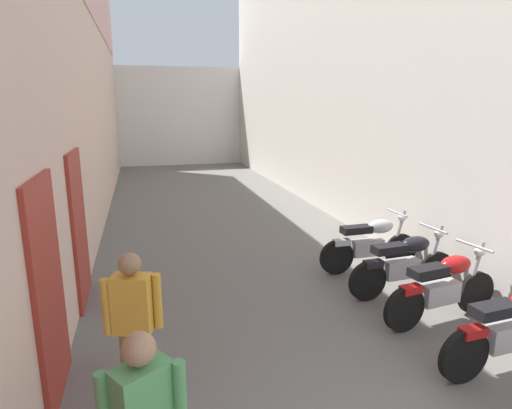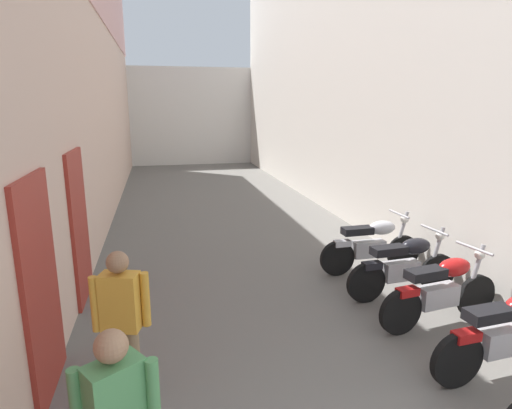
% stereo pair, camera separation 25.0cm
% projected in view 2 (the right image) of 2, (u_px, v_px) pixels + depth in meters
% --- Properties ---
extents(ground_plane, '(35.74, 35.74, 0.00)m').
position_uv_depth(ground_plane, '(240.00, 239.00, 9.23)').
color(ground_plane, '#66635E').
extents(building_left, '(0.45, 19.74, 8.63)m').
position_uv_depth(building_left, '(87.00, 33.00, 9.44)').
color(building_left, beige).
rests_on(building_left, ground).
extents(building_right, '(0.45, 19.74, 7.40)m').
position_uv_depth(building_right, '(340.00, 69.00, 10.93)').
color(building_right, beige).
rests_on(building_right, ground).
extents(building_far_end, '(8.62, 2.00, 4.47)m').
position_uv_depth(building_far_end, '(190.00, 116.00, 20.93)').
color(building_far_end, silver).
rests_on(building_far_end, ground).
extents(motorcycle_second, '(1.85, 0.58, 1.04)m').
position_uv_depth(motorcycle_second, '(509.00, 333.00, 4.49)').
color(motorcycle_second, black).
rests_on(motorcycle_second, ground).
extents(motorcycle_third, '(1.84, 0.58, 1.04)m').
position_uv_depth(motorcycle_third, '(442.00, 289.00, 5.54)').
color(motorcycle_third, black).
rests_on(motorcycle_third, ground).
extents(motorcycle_fourth, '(1.85, 0.58, 1.04)m').
position_uv_depth(motorcycle_fourth, '(404.00, 265.00, 6.37)').
color(motorcycle_fourth, black).
rests_on(motorcycle_fourth, ground).
extents(motorcycle_fifth, '(1.85, 0.58, 1.04)m').
position_uv_depth(motorcycle_fifth, '(372.00, 244.00, 7.32)').
color(motorcycle_fifth, black).
rests_on(motorcycle_fifth, ground).
extents(pedestrian_mid_alley, '(0.52, 0.29, 1.57)m').
position_uv_depth(pedestrian_mid_alley, '(122.00, 319.00, 3.92)').
color(pedestrian_mid_alley, '#8C7251').
rests_on(pedestrian_mid_alley, ground).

